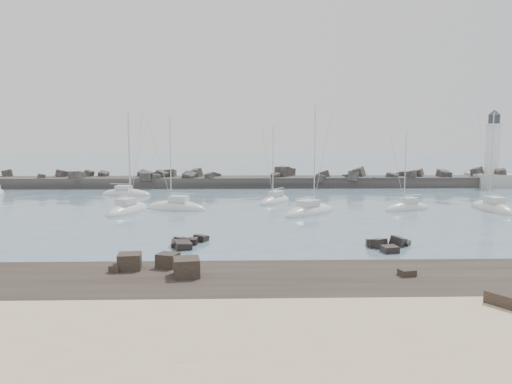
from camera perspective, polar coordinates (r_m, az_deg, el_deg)
ground at (r=52.85m, az=-2.98°, el=-3.82°), size 400.00×400.00×0.00m
sand_strip at (r=22.21m, az=-5.06°, el=-19.17°), size 140.00×14.00×1.00m
rock_shelf at (r=31.51m, az=-4.30°, el=-11.16°), size 140.00×12.00×1.88m
rock_cluster_near at (r=43.79m, az=-8.06°, el=-6.04°), size 3.18×4.64×1.61m
rock_cluster_far at (r=43.92m, az=14.48°, el=-6.05°), size 4.12×3.88×1.61m
breakwater at (r=90.79m, az=-6.71°, el=0.81°), size 115.00×7.60×5.05m
lighthouse at (r=101.10m, az=25.31°, el=2.37°), size 7.00×7.00×14.60m
sailboat_3 at (r=63.41m, az=-14.41°, el=-2.11°), size 5.18×8.71×13.33m
sailboat_4 at (r=80.61m, az=-14.64°, el=-0.27°), size 8.37×3.94×12.70m
sailboat_5 at (r=64.31m, az=-9.11°, el=-1.85°), size 8.41×4.89×12.91m
sailboat_6 at (r=69.79m, az=2.19°, el=-1.10°), size 5.91×7.17×11.55m
sailboat_7 at (r=60.80m, az=6.22°, el=-2.32°), size 8.24×8.26×14.07m
sailboat_8 at (r=66.18m, az=16.90°, el=-1.83°), size 7.08×4.61×10.97m
sailboat_9 at (r=69.53m, az=25.36°, el=-1.78°), size 3.49×8.54×13.30m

